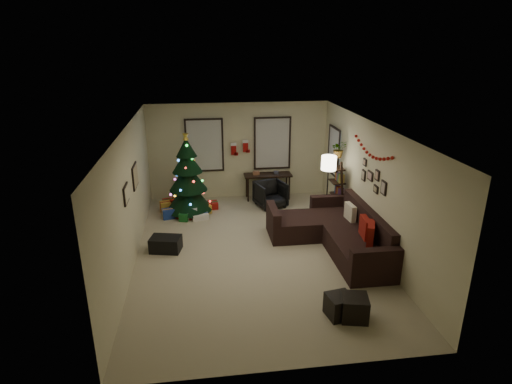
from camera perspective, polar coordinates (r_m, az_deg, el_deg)
The scene contains 29 objects.
floor at distance 9.22m, azimuth -0.12°, elevation -8.03°, with size 7.00×7.00×0.00m, color tan.
ceiling at distance 8.31m, azimuth -0.13°, elevation 8.67°, with size 7.00×7.00×0.00m, color white.
wall_back at distance 12.01m, azimuth -2.34°, elevation 5.53°, with size 5.00×5.00×0.00m, color beige.
wall_front at distance 5.56m, azimuth 4.75°, elevation -12.38°, with size 5.00×5.00×0.00m, color beige.
wall_left at distance 8.73m, azimuth -16.62°, elevation -0.86°, with size 7.00×7.00×0.00m, color beige.
wall_right at distance 9.32m, azimuth 15.30°, elevation 0.59°, with size 7.00×7.00×0.00m, color beige.
window_back_left at distance 11.88m, azimuth -6.93°, elevation 6.24°, with size 1.05×0.06×1.50m.
window_back_right at distance 12.05m, azimuth 2.19°, elevation 6.56°, with size 1.05×0.06×1.50m.
window_right_wall at distance 11.56m, azimuth 10.45°, elevation 5.42°, with size 0.06×0.90×1.30m.
christmas_tree at distance 11.00m, azimuth -9.11°, elevation 1.56°, with size 1.18×1.18×2.20m.
presents at distance 11.22m, azimuth -9.31°, elevation -2.38°, with size 1.50×1.12×0.30m.
sofa at distance 9.51m, azimuth 10.74°, elevation -5.45°, with size 2.10×3.04×0.92m.
pillow_red_a at distance 8.79m, azimuth 15.10°, elevation -5.58°, with size 0.13×0.50×0.50m, color maroon.
pillow_red_b at distance 9.03m, azimuth 14.43°, elevation -4.83°, with size 0.13×0.48×0.48m, color maroon.
pillow_cream at distance 9.79m, azimuth 12.52°, elevation -2.74°, with size 0.12×0.40×0.40m, color beige.
ottoman_near at distance 7.33m, azimuth 11.14°, elevation -14.78°, with size 0.40×0.40×0.38m, color black.
ottoman_far at distance 7.32m, azimuth 13.05°, elevation -14.88°, with size 0.42×0.42×0.40m, color black.
desk at distance 12.03m, azimuth 1.60°, elevation 2.03°, with size 1.33×0.48×0.72m.
desk_chair at distance 11.51m, azimuth 1.97°, elevation -0.30°, with size 0.68×0.64×0.70m, color black.
bookshelf at distance 10.76m, azimuth 11.03°, elevation 0.18°, with size 0.30×0.47×1.56m.
potted_plant at distance 10.64m, azimuth 11.08°, elevation 6.01°, with size 0.49×0.42×0.54m, color #4C4C4C.
floor_lamp at distance 10.30m, azimuth 9.71°, elevation 3.27°, with size 0.36×0.36×1.71m.
art_map at distance 9.43m, azimuth -15.94°, elevation 2.07°, with size 0.04×0.60×0.50m.
art_abstract at distance 8.26m, azimuth -17.05°, elevation -0.27°, with size 0.04×0.45×0.35m.
gallery at distance 9.18m, azimuth 15.48°, elevation 1.74°, with size 0.03×1.25×0.54m.
garland at distance 9.14m, azimuth 15.29°, elevation 5.38°, with size 0.08×1.90×0.30m, color #A5140C, non-canonical shape.
stocking_left at distance 11.89m, azimuth -2.99°, elevation 5.81°, with size 0.20×0.05×0.36m.
stocking_right at distance 11.86m, azimuth -1.38°, elevation 6.20°, with size 0.20×0.05×0.36m.
storage_bin at distance 9.40m, azimuth -12.02°, elevation -6.84°, with size 0.64×0.42×0.32m, color black.
Camera 1 is at (-1.07, -8.09, 4.30)m, focal length 29.80 mm.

